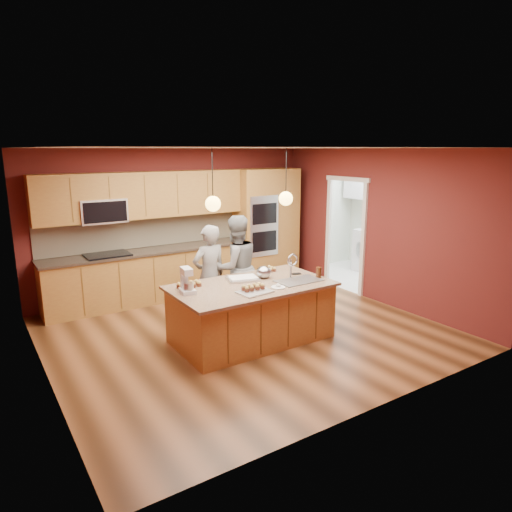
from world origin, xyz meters
TOP-DOWN VIEW (x-y plane):
  - floor at (0.00, 0.00)m, footprint 5.50×5.50m
  - ceiling at (0.00, 0.00)m, footprint 5.50×5.50m
  - wall_back at (0.00, 2.50)m, footprint 5.50×0.00m
  - wall_front at (0.00, -2.50)m, footprint 5.50×0.00m
  - wall_left at (-2.75, 0.00)m, footprint 0.00×5.00m
  - wall_right at (2.75, 0.00)m, footprint 0.00×5.00m
  - cabinet_run at (-0.68, 2.25)m, footprint 3.74×0.64m
  - oven_column at (1.85, 2.19)m, footprint 1.30×0.62m
  - doorway_trim at (2.73, 0.80)m, footprint 0.08×1.11m
  - laundry_room at (4.35, 1.20)m, footprint 2.60×2.70m
  - pendant_left at (-0.66, -0.27)m, footprint 0.20×0.20m
  - pendant_right at (0.50, -0.27)m, footprint 0.20×0.20m
  - island at (-0.06, -0.27)m, footprint 2.25×1.26m
  - person_left at (-0.28, 0.62)m, footprint 0.60×0.42m
  - person_right at (0.19, 0.62)m, footprint 0.85×0.68m
  - stand_mixer at (-1.00, -0.12)m, footprint 0.21×0.27m
  - sheet_cake at (-0.06, -0.01)m, footprint 0.52×0.44m
  - cooling_rack at (-0.24, -0.61)m, footprint 0.46×0.35m
  - mixing_bowl at (0.26, -0.08)m, footprint 0.22×0.22m
  - plate at (0.14, -0.60)m, footprint 0.20×0.20m
  - tumbler at (0.95, -0.51)m, footprint 0.08×0.08m
  - phone at (0.79, -0.18)m, footprint 0.16×0.11m
  - cupcakes_left at (-0.87, 0.09)m, footprint 0.35×0.17m
  - cupcakes_rack at (-0.22, -0.53)m, footprint 0.33×0.16m
  - cupcakes_right at (0.53, 0.20)m, footprint 0.22×0.22m
  - washer at (4.19, 0.90)m, footprint 0.77×0.79m
  - dryer at (4.20, 1.48)m, footprint 0.63×0.65m

SIDE VIEW (x-z plane):
  - floor at x=0.00m, z-range 0.00..0.00m
  - island at x=-0.06m, z-range -0.18..1.03m
  - dryer at x=4.20m, z-range 0.00..0.94m
  - washer at x=4.19m, z-range 0.00..1.05m
  - person_left at x=-0.28m, z-range 0.00..1.57m
  - phone at x=0.79m, z-range 0.83..0.84m
  - plate at x=0.14m, z-range 0.83..0.84m
  - cooling_rack at x=-0.24m, z-range 0.83..0.85m
  - person_right at x=0.19m, z-range 0.00..1.68m
  - sheet_cake at x=-0.06m, z-range 0.83..0.87m
  - cupcakes_right at x=0.53m, z-range 0.83..0.89m
  - cupcakes_left at x=-0.87m, z-range 0.83..0.90m
  - cupcakes_rack at x=-0.22m, z-range 0.84..0.92m
  - tumbler at x=0.95m, z-range 0.83..0.98m
  - mixing_bowl at x=0.26m, z-range 0.82..1.01m
  - stand_mixer at x=-1.00m, z-range 0.80..1.14m
  - cabinet_run at x=-0.68m, z-range -0.17..2.13m
  - doorway_trim at x=2.73m, z-range -0.05..2.15m
  - oven_column at x=1.85m, z-range 0.00..2.30m
  - wall_back at x=0.00m, z-range -1.40..4.10m
  - wall_front at x=0.00m, z-range -1.40..4.10m
  - wall_left at x=-2.75m, z-range -1.15..3.85m
  - wall_right at x=2.75m, z-range -1.15..3.85m
  - laundry_room at x=4.35m, z-range 0.60..3.30m
  - pendant_left at x=-0.66m, z-range 1.60..2.40m
  - pendant_right at x=0.50m, z-range 1.60..2.40m
  - ceiling at x=0.00m, z-range 2.70..2.70m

